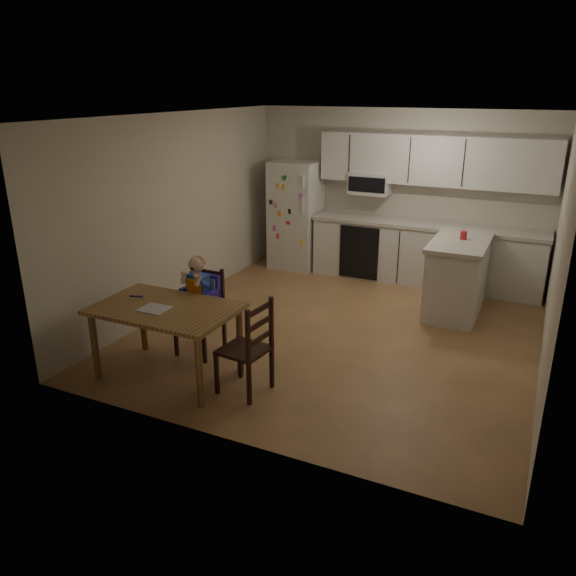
# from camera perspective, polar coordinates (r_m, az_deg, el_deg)

# --- Properties ---
(room) EXTENTS (4.52, 5.01, 2.51)m
(room) POSITION_cam_1_polar(r_m,az_deg,el_deg) (6.90, 6.89, 6.73)
(room) COLOR olive
(room) RESTS_ON ground
(refrigerator) EXTENTS (0.72, 0.70, 1.70)m
(refrigerator) POSITION_cam_1_polar(r_m,az_deg,el_deg) (9.06, 0.82, 7.44)
(refrigerator) COLOR silver
(refrigerator) RESTS_ON ground
(kitchen_run) EXTENTS (3.37, 0.62, 2.15)m
(kitchen_run) POSITION_cam_1_polar(r_m,az_deg,el_deg) (8.52, 13.82, 6.26)
(kitchen_run) COLOR silver
(kitchen_run) RESTS_ON ground
(kitchen_island) EXTENTS (0.69, 1.31, 0.97)m
(kitchen_island) POSITION_cam_1_polar(r_m,az_deg,el_deg) (7.56, 16.81, 1.18)
(kitchen_island) COLOR silver
(kitchen_island) RESTS_ON ground
(red_cup) EXTENTS (0.09, 0.09, 0.11)m
(red_cup) POSITION_cam_1_polar(r_m,az_deg,el_deg) (7.46, 17.40, 5.14)
(red_cup) COLOR red
(red_cup) RESTS_ON kitchen_island
(dining_table) EXTENTS (1.40, 0.90, 0.75)m
(dining_table) POSITION_cam_1_polar(r_m,az_deg,el_deg) (5.69, -12.29, -2.83)
(dining_table) COLOR brown
(dining_table) RESTS_ON ground
(napkin) EXTENTS (0.28, 0.24, 0.01)m
(napkin) POSITION_cam_1_polar(r_m,az_deg,el_deg) (5.61, -13.39, -2.09)
(napkin) COLOR silver
(napkin) RESTS_ON dining_table
(toddler_spoon) EXTENTS (0.12, 0.06, 0.02)m
(toddler_spoon) POSITION_cam_1_polar(r_m,az_deg,el_deg) (6.00, -15.23, -0.79)
(toddler_spoon) COLOR #3325B1
(toddler_spoon) RESTS_ON dining_table
(chair_booster) EXTENTS (0.44, 0.44, 1.11)m
(chair_booster) POSITION_cam_1_polar(r_m,az_deg,el_deg) (6.15, -8.86, -0.65)
(chair_booster) COLOR black
(chair_booster) RESTS_ON ground
(chair_side) EXTENTS (0.47, 0.47, 0.95)m
(chair_side) POSITION_cam_1_polar(r_m,az_deg,el_deg) (5.29, -3.70, -5.55)
(chair_side) COLOR black
(chair_side) RESTS_ON ground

